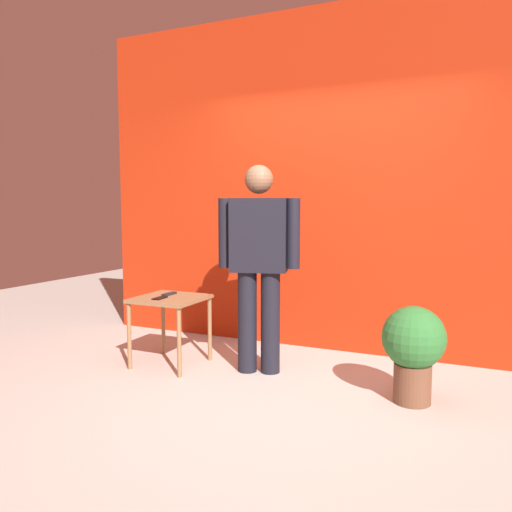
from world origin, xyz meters
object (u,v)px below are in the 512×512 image
(tv_remote, at_px, (169,294))
(standing_person, at_px, (259,258))
(cell_phone, at_px, (160,298))
(side_table, at_px, (170,307))
(potted_plant, at_px, (413,346))

(tv_remote, bearing_deg, standing_person, 7.24)
(cell_phone, relative_size, tv_remote, 0.85)
(side_table, bearing_deg, cell_phone, -106.08)
(cell_phone, height_order, tv_remote, tv_remote)
(tv_remote, bearing_deg, side_table, -49.45)
(cell_phone, bearing_deg, side_table, 72.09)
(cell_phone, xyz_separation_m, potted_plant, (2.06, 0.09, -0.20))
(side_table, distance_m, tv_remote, 0.13)
(side_table, xyz_separation_m, tv_remote, (-0.06, 0.07, 0.10))
(standing_person, bearing_deg, cell_phone, -162.57)
(side_table, bearing_deg, standing_person, 10.60)
(tv_remote, relative_size, potted_plant, 0.25)
(standing_person, relative_size, side_table, 2.85)
(cell_phone, bearing_deg, potted_plant, 0.61)
(standing_person, bearing_deg, side_table, -169.40)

